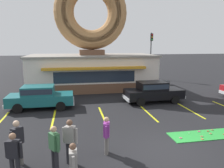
{
  "coord_description": "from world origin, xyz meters",
  "views": [
    {
      "loc": [
        -3.88,
        -8.05,
        4.47
      ],
      "look_at": [
        -1.45,
        5.0,
        2.0
      ],
      "focal_mm": 35.0,
      "sensor_mm": 36.0,
      "label": 1
    }
  ],
  "objects_px": {
    "car_black": "(153,91)",
    "pedestrian_leather_jacket_man": "(18,141)",
    "pedestrian_hooded_kid": "(107,134)",
    "pedestrian_crossing_woman": "(73,165)",
    "traffic_light_pole": "(151,50)",
    "golf_ball": "(189,133)",
    "car_teal": "(40,96)",
    "pedestrian_clipboard_woman": "(54,146)",
    "trash_bin": "(167,86)",
    "pedestrian_blue_sweater_man": "(14,154)",
    "pedestrian_beanie_man": "(70,139)"
  },
  "relations": [
    {
      "from": "car_black",
      "to": "trash_bin",
      "type": "bearing_deg",
      "value": 52.48
    },
    {
      "from": "golf_ball",
      "to": "pedestrian_leather_jacket_man",
      "type": "height_order",
      "value": "pedestrian_leather_jacket_man"
    },
    {
      "from": "car_black",
      "to": "pedestrian_leather_jacket_man",
      "type": "bearing_deg",
      "value": -136.79
    },
    {
      "from": "traffic_light_pole",
      "to": "pedestrian_hooded_kid",
      "type": "bearing_deg",
      "value": -115.34
    },
    {
      "from": "pedestrian_clipboard_woman",
      "to": "trash_bin",
      "type": "height_order",
      "value": "pedestrian_clipboard_woman"
    },
    {
      "from": "pedestrian_beanie_man",
      "to": "trash_bin",
      "type": "distance_m",
      "value": 14.68
    },
    {
      "from": "car_teal",
      "to": "pedestrian_leather_jacket_man",
      "type": "relative_size",
      "value": 2.59
    },
    {
      "from": "pedestrian_hooded_kid",
      "to": "traffic_light_pole",
      "type": "distance_m",
      "value": 20.31
    },
    {
      "from": "pedestrian_leather_jacket_man",
      "to": "traffic_light_pole",
      "type": "bearing_deg",
      "value": 57.17
    },
    {
      "from": "pedestrian_blue_sweater_man",
      "to": "pedestrian_crossing_woman",
      "type": "xyz_separation_m",
      "value": [
        1.89,
        -0.9,
        -0.06
      ]
    },
    {
      "from": "golf_ball",
      "to": "pedestrian_blue_sweater_man",
      "type": "xyz_separation_m",
      "value": [
        -7.61,
        -2.39,
        0.87
      ]
    },
    {
      "from": "pedestrian_crossing_woman",
      "to": "golf_ball",
      "type": "bearing_deg",
      "value": 29.87
    },
    {
      "from": "car_teal",
      "to": "pedestrian_leather_jacket_man",
      "type": "bearing_deg",
      "value": -88.41
    },
    {
      "from": "golf_ball",
      "to": "traffic_light_pole",
      "type": "distance_m",
      "value": 17.9
    },
    {
      "from": "car_black",
      "to": "traffic_light_pole",
      "type": "bearing_deg",
      "value": 70.7
    },
    {
      "from": "car_black",
      "to": "pedestrian_leather_jacket_man",
      "type": "height_order",
      "value": "pedestrian_leather_jacket_man"
    },
    {
      "from": "golf_ball",
      "to": "pedestrian_blue_sweater_man",
      "type": "height_order",
      "value": "pedestrian_blue_sweater_man"
    },
    {
      "from": "car_black",
      "to": "pedestrian_blue_sweater_man",
      "type": "height_order",
      "value": "pedestrian_blue_sweater_man"
    },
    {
      "from": "pedestrian_crossing_woman",
      "to": "traffic_light_pole",
      "type": "xyz_separation_m",
      "value": [
        9.96,
        20.28,
        2.85
      ]
    },
    {
      "from": "pedestrian_hooded_kid",
      "to": "traffic_light_pole",
      "type": "bearing_deg",
      "value": 64.66
    },
    {
      "from": "car_black",
      "to": "pedestrian_clipboard_woman",
      "type": "distance_m",
      "value": 10.65
    },
    {
      "from": "car_black",
      "to": "pedestrian_beanie_man",
      "type": "distance_m",
      "value": 10.02
    },
    {
      "from": "car_teal",
      "to": "trash_bin",
      "type": "xyz_separation_m",
      "value": [
        11.17,
        3.86,
        -0.37
      ]
    },
    {
      "from": "car_black",
      "to": "pedestrian_leather_jacket_man",
      "type": "distance_m",
      "value": 11.16
    },
    {
      "from": "golf_ball",
      "to": "trash_bin",
      "type": "height_order",
      "value": "trash_bin"
    },
    {
      "from": "golf_ball",
      "to": "traffic_light_pole",
      "type": "bearing_deg",
      "value": 76.01
    },
    {
      "from": "pedestrian_clipboard_woman",
      "to": "pedestrian_crossing_woman",
      "type": "height_order",
      "value": "pedestrian_clipboard_woman"
    },
    {
      "from": "car_teal",
      "to": "pedestrian_hooded_kid",
      "type": "relative_size",
      "value": 2.9
    },
    {
      "from": "pedestrian_crossing_woman",
      "to": "pedestrian_hooded_kid",
      "type": "bearing_deg",
      "value": 57.44
    },
    {
      "from": "pedestrian_blue_sweater_man",
      "to": "pedestrian_clipboard_woman",
      "type": "xyz_separation_m",
      "value": [
        1.25,
        0.33,
        0.01
      ]
    },
    {
      "from": "trash_bin",
      "to": "golf_ball",
      "type": "bearing_deg",
      "value": -108.36
    },
    {
      "from": "golf_ball",
      "to": "trash_bin",
      "type": "relative_size",
      "value": 0.04
    },
    {
      "from": "pedestrian_hooded_kid",
      "to": "pedestrian_leather_jacket_man",
      "type": "xyz_separation_m",
      "value": [
        -3.33,
        -0.32,
        0.12
      ]
    },
    {
      "from": "car_black",
      "to": "pedestrian_clipboard_woman",
      "type": "xyz_separation_m",
      "value": [
        -6.79,
        -8.2,
        0.05
      ]
    },
    {
      "from": "pedestrian_crossing_woman",
      "to": "traffic_light_pole",
      "type": "distance_m",
      "value": 22.78
    },
    {
      "from": "car_black",
      "to": "trash_bin",
      "type": "height_order",
      "value": "car_black"
    },
    {
      "from": "car_black",
      "to": "golf_ball",
      "type": "bearing_deg",
      "value": -94.02
    },
    {
      "from": "pedestrian_beanie_man",
      "to": "trash_bin",
      "type": "bearing_deg",
      "value": 51.74
    },
    {
      "from": "pedestrian_clipboard_woman",
      "to": "trash_bin",
      "type": "relative_size",
      "value": 1.71
    },
    {
      "from": "car_teal",
      "to": "trash_bin",
      "type": "bearing_deg",
      "value": 19.05
    },
    {
      "from": "pedestrian_hooded_kid",
      "to": "pedestrian_crossing_woman",
      "type": "distance_m",
      "value": 2.51
    },
    {
      "from": "car_teal",
      "to": "pedestrian_crossing_woman",
      "type": "distance_m",
      "value": 9.51
    },
    {
      "from": "car_teal",
      "to": "traffic_light_pole",
      "type": "relative_size",
      "value": 0.79
    },
    {
      "from": "pedestrian_hooded_kid",
      "to": "pedestrian_clipboard_woman",
      "type": "height_order",
      "value": "pedestrian_clipboard_woman"
    },
    {
      "from": "pedestrian_leather_jacket_man",
      "to": "trash_bin",
      "type": "distance_m",
      "value": 15.77
    },
    {
      "from": "pedestrian_blue_sweater_man",
      "to": "pedestrian_beanie_man",
      "type": "relative_size",
      "value": 0.95
    },
    {
      "from": "pedestrian_clipboard_woman",
      "to": "pedestrian_hooded_kid",
      "type": "bearing_deg",
      "value": 24.08
    },
    {
      "from": "pedestrian_hooded_kid",
      "to": "car_black",
      "type": "bearing_deg",
      "value": 56.71
    },
    {
      "from": "car_black",
      "to": "traffic_light_pole",
      "type": "xyz_separation_m",
      "value": [
        3.8,
        10.85,
        2.84
      ]
    },
    {
      "from": "pedestrian_hooded_kid",
      "to": "pedestrian_clipboard_woman",
      "type": "xyz_separation_m",
      "value": [
        -1.99,
        -0.89,
        0.06
      ]
    }
  ]
}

